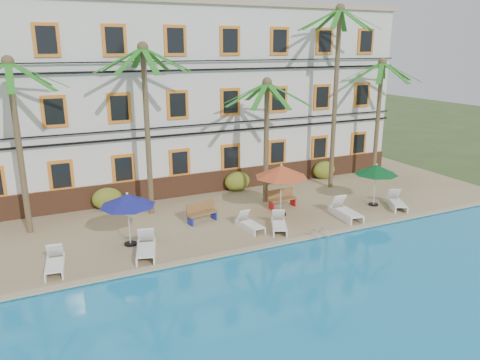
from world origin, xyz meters
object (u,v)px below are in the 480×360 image
palm_b (146,107)px  palm_d (336,76)px  umbrella_green (376,170)px  bench_left (201,212)px  lounger_b (146,248)px  pool_ladder (319,237)px  lounger_c (249,224)px  palm_a (16,122)px  lounger_d (279,224)px  lounger_f (396,202)px  palm_e (379,102)px  umbrella_blue (127,200)px  palm_c (267,122)px  umbrella_red (281,172)px  lounger_a (55,263)px  bench_right (282,198)px  lounger_e (345,211)px

palm_b → palm_d: bearing=-0.6°
umbrella_green → bench_left: umbrella_green is taller
lounger_b → pool_ladder: 7.37m
pool_ladder → lounger_c: bearing=138.1°
palm_a → lounger_d: 11.99m
lounger_c → lounger_f: 8.10m
palm_a → lounger_c: bearing=-23.1°
lounger_d → lounger_f: (6.93, 0.08, 0.01)m
lounger_c → bench_left: bench_left is taller
palm_a → lounger_d: bearing=-23.8°
palm_e → lounger_f: size_ratio=3.82×
lounger_b → umbrella_blue: bearing=105.7°
lounger_f → palm_c: bearing=146.3°
palm_a → lounger_f: palm_a is taller
palm_b → umbrella_red: size_ratio=3.17×
lounger_a → umbrella_blue: bearing=19.7°
palm_a → lounger_f: 18.19m
palm_b → bench_right: palm_b is taller
palm_e → lounger_e: (-5.80, -4.76, -4.43)m
bench_right → lounger_b: bearing=-160.9°
bench_left → umbrella_blue: bearing=-161.3°
lounger_c → bench_left: 2.43m
palm_e → pool_ladder: 11.39m
umbrella_red → umbrella_green: (5.10, -0.79, -0.30)m
palm_c → bench_right: size_ratio=4.26×
palm_c → palm_d: size_ratio=0.64×
palm_c → pool_ladder: bearing=-91.8°
lounger_e → bench_left: lounger_e is taller
bench_left → pool_ladder: 5.57m
palm_a → lounger_e: bearing=-17.9°
palm_b → palm_c: size_ratio=1.26×
lounger_c → lounger_e: size_ratio=0.82×
palm_c → lounger_d: size_ratio=3.53×
palm_d → umbrella_red: size_ratio=3.94×
umbrella_blue → palm_d: bearing=14.7°
palm_a → lounger_a: (0.71, -4.33, -4.64)m
palm_a → palm_c: 11.49m
umbrella_green → umbrella_red: bearing=171.2°
palm_a → umbrella_green: palm_a is taller
umbrella_red → lounger_e: size_ratio=1.21×
palm_a → bench_left: 8.80m
umbrella_blue → lounger_e: 10.25m
palm_c → lounger_c: palm_c is taller
lounger_a → palm_e: bearing=13.8°
palm_b → lounger_e: bearing=-28.9°
lounger_f → umbrella_green: bearing=136.0°
palm_d → lounger_b: (-12.07, -4.50, -6.03)m
palm_d → pool_ladder: 9.93m
umbrella_green → lounger_a: bearing=-177.3°
lounger_b → pool_ladder: bearing=-11.1°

